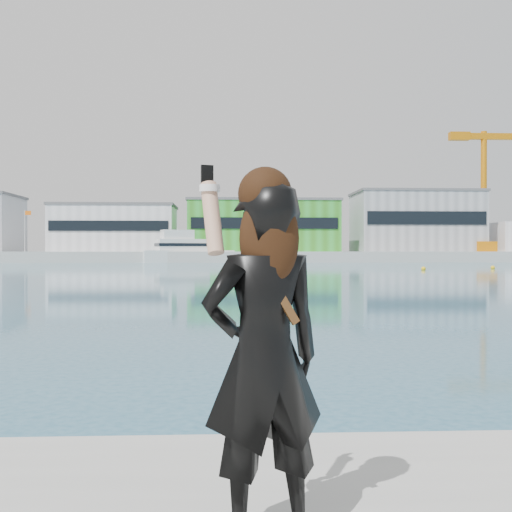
{
  "coord_description": "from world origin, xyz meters",
  "views": [
    {
      "loc": [
        0.1,
        -3.65,
        2.13
      ],
      "look_at": [
        0.28,
        0.04,
        2.1
      ],
      "focal_mm": 45.0,
      "sensor_mm": 36.0,
      "label": 1
    }
  ],
  "objects_px": {
    "dock_crane": "(490,186)",
    "woman": "(263,347)",
    "motor_yacht": "(185,251)",
    "buoy_near": "(493,269)",
    "buoy_extra": "(423,270)"
  },
  "relations": [
    {
      "from": "dock_crane",
      "to": "woman",
      "type": "distance_m",
      "value": 134.26
    },
    {
      "from": "motor_yacht",
      "to": "woman",
      "type": "bearing_deg",
      "value": -105.22
    },
    {
      "from": "buoy_near",
      "to": "dock_crane",
      "type": "bearing_deg",
      "value": 67.47
    },
    {
      "from": "woman",
      "to": "dock_crane",
      "type": "bearing_deg",
      "value": -132.01
    },
    {
      "from": "buoy_near",
      "to": "buoy_extra",
      "type": "bearing_deg",
      "value": -156.83
    },
    {
      "from": "dock_crane",
      "to": "buoy_near",
      "type": "xyz_separation_m",
      "value": [
        -21.48,
        -51.78,
        -15.07
      ]
    },
    {
      "from": "woman",
      "to": "motor_yacht",
      "type": "bearing_deg",
      "value": -105.0
    },
    {
      "from": "motor_yacht",
      "to": "dock_crane",
      "type": "bearing_deg",
      "value": -10.77
    },
    {
      "from": "dock_crane",
      "to": "motor_yacht",
      "type": "distance_m",
      "value": 62.2
    },
    {
      "from": "buoy_extra",
      "to": "woman",
      "type": "bearing_deg",
      "value": -108.13
    },
    {
      "from": "motor_yacht",
      "to": "buoy_extra",
      "type": "height_order",
      "value": "motor_yacht"
    },
    {
      "from": "woman",
      "to": "buoy_extra",
      "type": "bearing_deg",
      "value": -126.8
    },
    {
      "from": "buoy_near",
      "to": "woman",
      "type": "height_order",
      "value": "woman"
    },
    {
      "from": "woman",
      "to": "buoy_near",
      "type": "bearing_deg",
      "value": -132.6
    },
    {
      "from": "motor_yacht",
      "to": "buoy_extra",
      "type": "distance_m",
      "value": 55.62
    }
  ]
}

